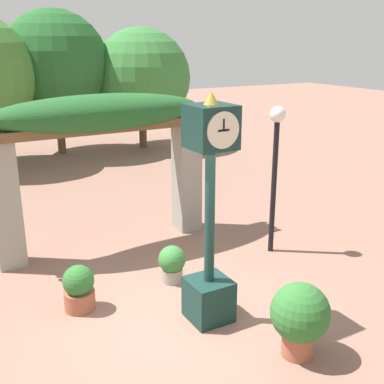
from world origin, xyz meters
TOP-DOWN VIEW (x-y plane):
  - ground_plane at (0.00, 0.00)m, footprint 60.00×60.00m
  - pedestal_clock at (0.39, -0.19)m, footprint 0.59×0.62m
  - pergola at (0.00, 3.09)m, footprint 4.73×1.08m
  - potted_plant_near_left at (-1.19, 0.99)m, footprint 0.48×0.48m
  - potted_plant_near_right at (0.44, 1.09)m, footprint 0.47×0.47m
  - potted_plant_far_left at (0.95, -1.50)m, footprint 0.77×0.77m
  - lamp_post at (2.69, 1.26)m, footprint 0.30×0.30m
  - tree_line at (0.56, 11.20)m, footprint 11.66×4.54m

SIDE VIEW (x-z plane):
  - ground_plane at x=0.00m, z-range 0.00..0.00m
  - potted_plant_near_right at x=0.44m, z-range 0.02..0.67m
  - potted_plant_near_left at x=-1.19m, z-range 0.00..0.71m
  - potted_plant_far_left at x=0.95m, z-range 0.07..1.08m
  - pedestal_clock at x=0.39m, z-range -0.10..3.22m
  - lamp_post at x=2.69m, z-range 0.56..3.38m
  - pergola at x=0.00m, z-range 0.78..3.77m
  - tree_line at x=0.56m, z-range 0.34..5.32m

